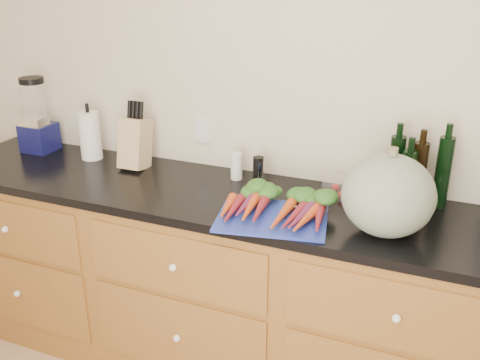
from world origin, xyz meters
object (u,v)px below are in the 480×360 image
at_px(carrots, 277,205).
at_px(paper_towel, 90,136).
at_px(cutting_board, 272,218).
at_px(squash, 388,195).
at_px(knife_block, 135,143).
at_px(blender_appliance, 37,119).
at_px(tomato_box, 344,188).

relative_size(carrots, paper_towel, 1.84).
distance_m(cutting_board, carrots, 0.06).
height_order(cutting_board, paper_towel, paper_towel).
distance_m(squash, knife_block, 1.28).
distance_m(cutting_board, blender_appliance, 1.48).
xyz_separation_m(blender_appliance, tomato_box, (1.65, 0.01, -0.14)).
bearing_deg(tomato_box, knife_block, -178.34).
height_order(blender_appliance, tomato_box, blender_appliance).
relative_size(cutting_board, carrots, 0.95).
bearing_deg(squash, blender_appliance, 171.85).
height_order(paper_towel, knife_block, same).
bearing_deg(carrots, cutting_board, -90.00).
xyz_separation_m(squash, tomato_box, (-0.22, 0.28, -0.12)).
distance_m(cutting_board, paper_towel, 1.15).
relative_size(knife_block, tomato_box, 1.49).
bearing_deg(blender_appliance, knife_block, -1.65).
height_order(knife_block, tomato_box, knife_block).
height_order(cutting_board, blender_appliance, blender_appliance).
height_order(cutting_board, knife_block, knife_block).
distance_m(squash, blender_appliance, 1.89).
bearing_deg(cutting_board, squash, 6.67).
height_order(carrots, blender_appliance, blender_appliance).
distance_m(carrots, blender_appliance, 1.47).
bearing_deg(tomato_box, carrots, -127.60).
height_order(blender_appliance, paper_towel, blender_appliance).
xyz_separation_m(paper_towel, knife_block, (0.28, -0.02, -0.00)).
distance_m(paper_towel, knife_block, 0.28).
bearing_deg(blender_appliance, paper_towel, 0.36).
relative_size(cutting_board, tomato_box, 2.62).
height_order(cutting_board, tomato_box, tomato_box).
relative_size(cutting_board, paper_towel, 1.76).
relative_size(carrots, knife_block, 1.85).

